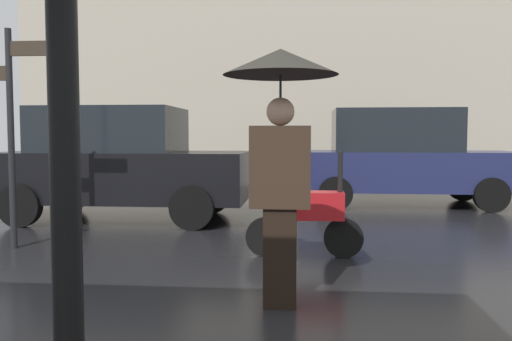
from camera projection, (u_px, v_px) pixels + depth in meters
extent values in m
cylinder|color=black|center=(65.00, 152.00, 1.53)|extent=(0.09, 0.09, 2.74)
cube|color=black|center=(280.00, 257.00, 4.38)|extent=(0.27, 0.17, 0.83)
cube|color=#332319|center=(280.00, 167.00, 4.33)|extent=(0.49, 0.22, 0.67)
sphere|color=tan|center=(280.00, 112.00, 4.30)|extent=(0.23, 0.23, 0.23)
cylinder|color=black|center=(280.00, 94.00, 4.29)|extent=(0.02, 0.02, 0.30)
cone|color=#2A2923|center=(281.00, 62.00, 4.27)|extent=(0.94, 0.94, 0.21)
cylinder|color=black|center=(344.00, 238.00, 6.17)|extent=(0.46, 0.09, 0.46)
cylinder|color=black|center=(265.00, 237.00, 6.25)|extent=(0.46, 0.09, 0.46)
cube|color=red|center=(304.00, 205.00, 6.19)|extent=(0.92, 0.32, 0.32)
cube|color=black|center=(269.00, 181.00, 6.21)|extent=(0.28, 0.28, 0.24)
cylinder|color=black|center=(340.00, 176.00, 6.13)|extent=(0.06, 0.06, 0.55)
cube|color=black|center=(124.00, 176.00, 8.98)|extent=(4.19, 1.79, 0.81)
cube|color=black|center=(111.00, 130.00, 8.95)|extent=(2.30, 1.65, 0.74)
cylinder|color=black|center=(212.00, 195.00, 9.78)|extent=(0.68, 0.18, 0.68)
cylinder|color=black|center=(192.00, 208.00, 7.99)|extent=(0.68, 0.18, 0.68)
cylinder|color=black|center=(70.00, 193.00, 10.02)|extent=(0.68, 0.18, 0.68)
cylinder|color=black|center=(20.00, 206.00, 8.24)|extent=(0.68, 0.18, 0.68)
cube|color=#1E234C|center=(404.00, 170.00, 10.84)|extent=(4.42, 1.79, 0.78)
cube|color=black|center=(394.00, 130.00, 10.80)|extent=(2.43, 1.65, 0.85)
cylinder|color=black|center=(463.00, 186.00, 11.63)|extent=(0.65, 0.18, 0.65)
cylinder|color=black|center=(492.00, 195.00, 9.84)|extent=(0.65, 0.18, 0.65)
cylinder|color=black|center=(331.00, 185.00, 11.88)|extent=(0.65, 0.18, 0.65)
cylinder|color=black|center=(336.00, 193.00, 10.10)|extent=(0.65, 0.18, 0.65)
cylinder|color=black|center=(11.00, 140.00, 6.62)|extent=(0.08, 0.08, 2.75)
cube|color=#33281E|center=(30.00, 48.00, 6.53)|extent=(0.56, 0.04, 0.18)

